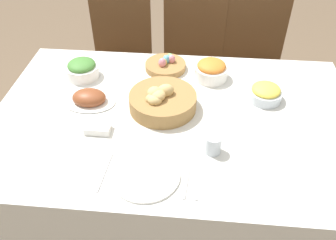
# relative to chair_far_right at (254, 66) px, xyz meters

# --- Properties ---
(ground_plane) EXTENTS (12.00, 12.00, 0.00)m
(ground_plane) POSITION_rel_chair_far_right_xyz_m (-0.48, -0.89, -0.51)
(ground_plane) COLOR brown
(dining_table) EXTENTS (1.68, 1.08, 0.77)m
(dining_table) POSITION_rel_chair_far_right_xyz_m (-0.48, -0.89, -0.12)
(dining_table) COLOR silver
(dining_table) RESTS_ON ground
(chair_far_right) EXTENTS (0.46, 0.46, 0.95)m
(chair_far_right) POSITION_rel_chair_far_right_xyz_m (0.00, 0.00, 0.00)
(chair_far_right) COLOR brown
(chair_far_right) RESTS_ON ground
(chair_far_center) EXTENTS (0.46, 0.46, 0.95)m
(chair_far_center) POSITION_rel_chair_far_right_xyz_m (-0.43, -0.00, 0.00)
(chair_far_center) COLOR brown
(chair_far_center) RESTS_ON ground
(chair_far_left) EXTENTS (0.44, 0.44, 0.95)m
(chair_far_left) POSITION_rel_chair_far_right_xyz_m (-0.93, 0.00, 0.00)
(chair_far_left) COLOR brown
(chair_far_left) RESTS_ON ground
(bread_basket) EXTENTS (0.31, 0.31, 0.12)m
(bread_basket) POSITION_rel_chair_far_right_xyz_m (-0.54, -0.84, 0.30)
(bread_basket) COLOR #9E7542
(bread_basket) RESTS_ON dining_table
(egg_basket) EXTENTS (0.22, 0.22, 0.08)m
(egg_basket) POSITION_rel_chair_far_right_xyz_m (-0.56, -0.50, 0.28)
(egg_basket) COLOR #9E7542
(egg_basket) RESTS_ON dining_table
(ham_platter) EXTENTS (0.25, 0.17, 0.07)m
(ham_platter) POSITION_rel_chair_far_right_xyz_m (-0.89, -0.83, 0.28)
(ham_platter) COLOR white
(ham_platter) RESTS_ON dining_table
(carrot_bowl) EXTENTS (0.17, 0.17, 0.10)m
(carrot_bowl) POSITION_rel_chair_far_right_xyz_m (-0.31, -0.57, 0.31)
(carrot_bowl) COLOR white
(carrot_bowl) RESTS_ON dining_table
(green_salad_bowl) EXTENTS (0.17, 0.17, 0.10)m
(green_salad_bowl) POSITION_rel_chair_far_right_xyz_m (-0.98, -0.61, 0.31)
(green_salad_bowl) COLOR white
(green_salad_bowl) RESTS_ON dining_table
(pineapple_bowl) EXTENTS (0.16, 0.16, 0.08)m
(pineapple_bowl) POSITION_rel_chair_far_right_xyz_m (-0.06, -0.72, 0.30)
(pineapple_bowl) COLOR silver
(pineapple_bowl) RESTS_ON dining_table
(dinner_plate) EXTENTS (0.27, 0.27, 0.01)m
(dinner_plate) POSITION_rel_chair_far_right_xyz_m (-0.56, -1.25, 0.26)
(dinner_plate) COLOR white
(dinner_plate) RESTS_ON dining_table
(fork) EXTENTS (0.02, 0.20, 0.00)m
(fork) POSITION_rel_chair_far_right_xyz_m (-0.72, -1.25, 0.26)
(fork) COLOR silver
(fork) RESTS_ON dining_table
(knife) EXTENTS (0.02, 0.20, 0.00)m
(knife) POSITION_rel_chair_far_right_xyz_m (-0.40, -1.25, 0.26)
(knife) COLOR silver
(knife) RESTS_ON dining_table
(spoon) EXTENTS (0.02, 0.20, 0.00)m
(spoon) POSITION_rel_chair_far_right_xyz_m (-0.37, -1.25, 0.26)
(spoon) COLOR silver
(spoon) RESTS_ON dining_table
(drinking_cup) EXTENTS (0.07, 0.07, 0.08)m
(drinking_cup) POSITION_rel_chair_far_right_xyz_m (-0.31, -1.10, 0.30)
(drinking_cup) COLOR silver
(drinking_cup) RESTS_ON dining_table
(butter_dish) EXTENTS (0.11, 0.07, 0.03)m
(butter_dish) POSITION_rel_chair_far_right_xyz_m (-0.80, -1.02, 0.28)
(butter_dish) COLOR white
(butter_dish) RESTS_ON dining_table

